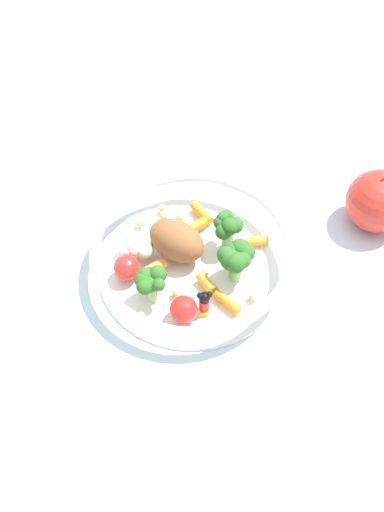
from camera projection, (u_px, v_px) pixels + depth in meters
The scene contains 3 objects.
ground_plane at pixel (200, 262), 0.77m from camera, with size 2.40×2.40×0.00m, color silver.
food_container at pixel (187, 254), 0.74m from camera, with size 0.24×0.24×0.06m.
loose_apple at pixel (378, 201), 0.78m from camera, with size 0.08×0.08×0.09m.
Camera 1 is at (0.34, 0.31, 0.61)m, focal length 44.85 mm.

